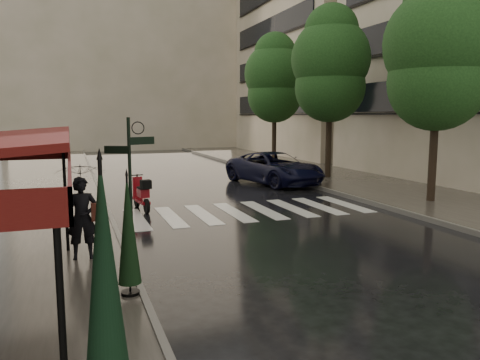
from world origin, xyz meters
TOP-DOWN VIEW (x-y plane):
  - ground at (0.00, 0.00)m, footprint 120.00×120.00m
  - sidewalk_near at (-4.50, 12.00)m, footprint 6.00×60.00m
  - sidewalk_far at (10.25, 12.00)m, footprint 5.50×60.00m
  - curb_near at (-1.45, 12.00)m, footprint 0.12×60.00m
  - curb_far at (7.45, 12.00)m, footprint 0.12×60.00m
  - crosswalk at (2.98, 6.00)m, footprint 7.85×3.20m
  - signpost at (-1.19, 3.00)m, footprint 1.17×0.29m
  - haussmann_far at (16.50, 26.00)m, footprint 8.00×16.00m
  - backdrop_building at (3.00, 38.00)m, footprint 22.00×6.00m
  - tree_near at (9.60, 5.00)m, footprint 3.80×3.80m
  - tree_mid at (9.50, 12.00)m, footprint 3.80×3.80m
  - tree_far at (9.70, 19.00)m, footprint 3.80×3.80m
  - pedestrian_with_umbrella at (-2.33, 2.01)m, footprint 1.04×1.06m
  - scooter at (-0.33, 7.35)m, footprint 0.55×1.72m
  - parked_car at (6.39, 11.55)m, footprint 3.62×5.71m
  - parasol_front at (-2.23, -3.38)m, footprint 0.47×0.47m
  - parasol_back at (-1.65, -0.40)m, footprint 0.39×0.39m

SIDE VIEW (x-z plane):
  - ground at x=0.00m, z-range 0.00..0.00m
  - crosswalk at x=2.98m, z-range 0.00..0.01m
  - sidewalk_near at x=-4.50m, z-range 0.00..0.12m
  - sidewalk_far at x=10.25m, z-range 0.00..0.12m
  - curb_near at x=-1.45m, z-range -0.01..0.15m
  - curb_far at x=7.45m, z-range -0.01..0.15m
  - scooter at x=-0.33m, z-range -0.04..1.09m
  - parked_car at x=6.39m, z-range 0.00..1.47m
  - parasol_back at x=-1.65m, z-range 0.20..2.29m
  - parasol_front at x=-2.23m, z-range 0.22..2.86m
  - pedestrian_with_umbrella at x=-2.33m, z-range 0.53..3.03m
  - signpost at x=-1.19m, z-range 0.28..3.38m
  - tree_near at x=9.60m, z-range 1.33..9.31m
  - tree_far at x=9.70m, z-range 1.37..9.54m
  - tree_mid at x=9.50m, z-range 1.42..9.76m
  - haussmann_far at x=16.50m, z-range 0.00..18.50m
  - backdrop_building at x=3.00m, z-range 0.00..20.00m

